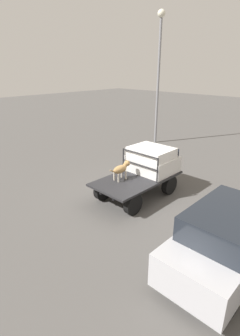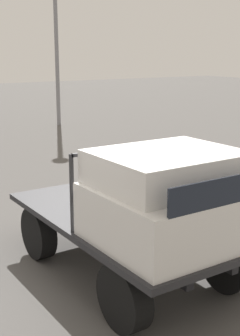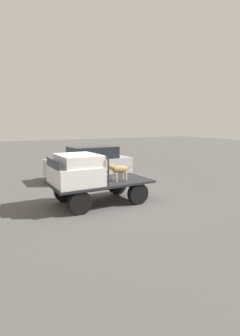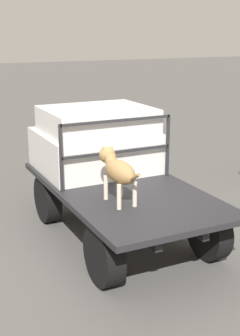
% 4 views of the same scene
% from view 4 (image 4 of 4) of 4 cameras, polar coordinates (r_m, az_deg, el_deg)
% --- Properties ---
extents(ground_plane, '(80.00, 80.00, 0.00)m').
position_cam_4_polar(ground_plane, '(7.18, 0.12, -8.45)').
color(ground_plane, '#514F4C').
extents(flatbed_truck, '(3.61, 1.89, 0.83)m').
position_cam_4_polar(flatbed_truck, '(6.95, 0.12, -4.03)').
color(flatbed_truck, black).
rests_on(flatbed_truck, ground).
extents(truck_cab, '(1.56, 1.77, 1.03)m').
position_cam_4_polar(truck_cab, '(7.57, -3.03, 3.39)').
color(truck_cab, silver).
rests_on(truck_cab, flatbed_truck).
extents(truck_headboard, '(0.04, 1.77, 0.97)m').
position_cam_4_polar(truck_headboard, '(6.81, -0.34, 3.20)').
color(truck_headboard, '#232326').
rests_on(truck_headboard, flatbed_truck).
extents(dog, '(1.08, 0.30, 0.71)m').
position_cam_4_polar(dog, '(6.14, -0.34, -0.18)').
color(dog, beige).
rests_on(dog, flatbed_truck).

